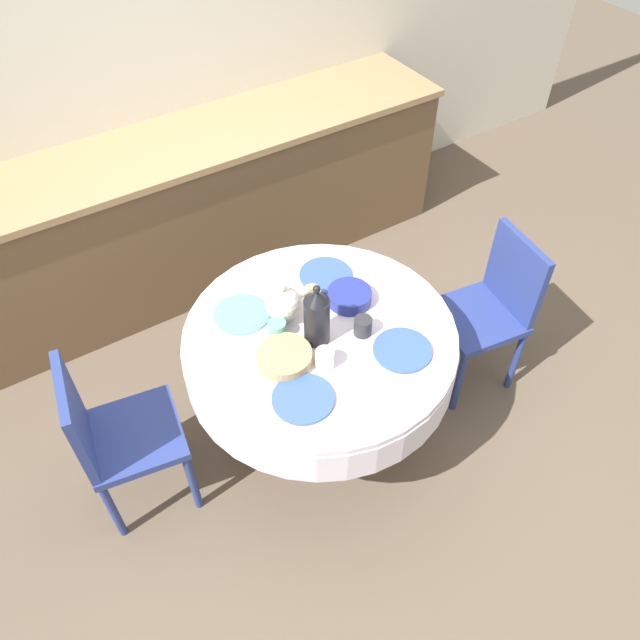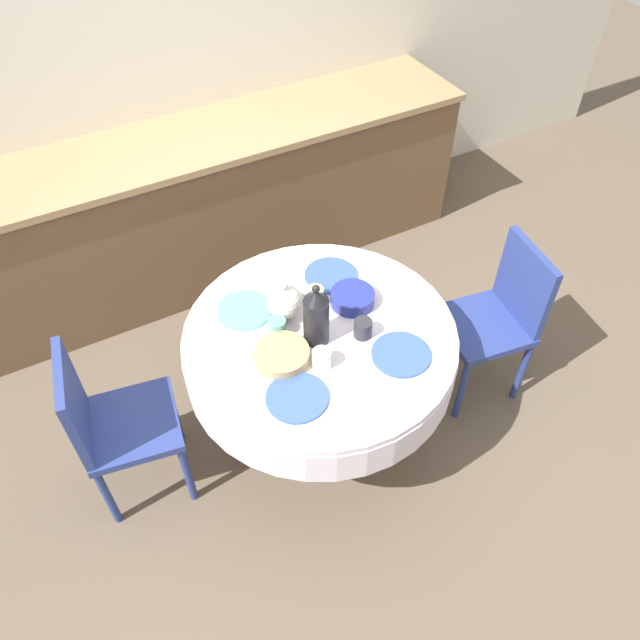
# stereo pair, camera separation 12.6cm
# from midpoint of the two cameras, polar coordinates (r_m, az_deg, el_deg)

# --- Properties ---
(ground_plane) EXTENTS (12.00, 12.00, 0.00)m
(ground_plane) POSITION_cam_midpoint_polar(r_m,az_deg,el_deg) (3.29, -1.11, -9.77)
(ground_plane) COLOR brown
(wall_back) EXTENTS (7.00, 0.05, 2.60)m
(wall_back) POSITION_cam_midpoint_polar(r_m,az_deg,el_deg) (3.76, -17.00, 22.24)
(wall_back) COLOR silver
(wall_back) RESTS_ON ground_plane
(kitchen_counter) EXTENTS (3.24, 0.64, 0.94)m
(kitchen_counter) POSITION_cam_midpoint_polar(r_m,az_deg,el_deg) (3.88, -12.63, 9.62)
(kitchen_counter) COLOR brown
(kitchen_counter) RESTS_ON ground_plane
(dining_table) EXTENTS (1.21, 1.21, 0.73)m
(dining_table) POSITION_cam_midpoint_polar(r_m,az_deg,el_deg) (2.81, -1.29, -2.92)
(dining_table) COLOR tan
(dining_table) RESTS_ON ground_plane
(chair_left) EXTENTS (0.45, 0.45, 0.89)m
(chair_left) POSITION_cam_midpoint_polar(r_m,az_deg,el_deg) (3.24, 14.25, 1.25)
(chair_left) COLOR navy
(chair_left) RESTS_ON ground_plane
(chair_right) EXTENTS (0.46, 0.46, 0.89)m
(chair_right) POSITION_cam_midpoint_polar(r_m,az_deg,el_deg) (2.82, -19.58, -9.81)
(chair_right) COLOR navy
(chair_right) RESTS_ON ground_plane
(plate_near_left) EXTENTS (0.25, 0.25, 0.01)m
(plate_near_left) POSITION_cam_midpoint_polar(r_m,az_deg,el_deg) (2.48, -3.02, -7.23)
(plate_near_left) COLOR #3856AD
(plate_near_left) RESTS_ON dining_table
(cup_near_left) EXTENTS (0.08, 0.08, 0.09)m
(cup_near_left) POSITION_cam_midpoint_polar(r_m,az_deg,el_deg) (2.56, -0.97, -3.59)
(cup_near_left) COLOR white
(cup_near_left) RESTS_ON dining_table
(plate_near_right) EXTENTS (0.25, 0.25, 0.01)m
(plate_near_right) POSITION_cam_midpoint_polar(r_m,az_deg,el_deg) (2.65, 6.20, -2.79)
(plate_near_right) COLOR #3856AD
(plate_near_right) RESTS_ON dining_table
(cup_near_right) EXTENTS (0.08, 0.08, 0.09)m
(cup_near_right) POSITION_cam_midpoint_polar(r_m,az_deg,el_deg) (2.68, 2.60, -0.61)
(cup_near_right) COLOR #28282D
(cup_near_right) RESTS_ON dining_table
(plate_far_left) EXTENTS (0.25, 0.25, 0.01)m
(plate_far_left) POSITION_cam_midpoint_polar(r_m,az_deg,el_deg) (2.81, -8.44, 0.51)
(plate_far_left) COLOR #60BCB7
(plate_far_left) RESTS_ON dining_table
(cup_far_left) EXTENTS (0.08, 0.08, 0.09)m
(cup_far_left) POSITION_cam_midpoint_polar(r_m,az_deg,el_deg) (2.68, -5.28, -0.90)
(cup_far_left) COLOR #5BA39E
(cup_far_left) RESTS_ON dining_table
(plate_far_right) EXTENTS (0.25, 0.25, 0.01)m
(plate_far_right) POSITION_cam_midpoint_polar(r_m,az_deg,el_deg) (2.96, -0.71, 4.11)
(plate_far_right) COLOR #3856AD
(plate_far_right) RESTS_ON dining_table
(cup_far_right) EXTENTS (0.08, 0.08, 0.09)m
(cup_far_right) POSITION_cam_midpoint_polar(r_m,az_deg,el_deg) (2.81, -2.00, 2.13)
(cup_far_right) COLOR #DBB766
(cup_far_right) RESTS_ON dining_table
(coffee_carafe) EXTENTS (0.11, 0.11, 0.31)m
(coffee_carafe) POSITION_cam_midpoint_polar(r_m,az_deg,el_deg) (2.59, -1.70, 0.26)
(coffee_carafe) COLOR black
(coffee_carafe) RESTS_ON dining_table
(teapot) EXTENTS (0.22, 0.16, 0.21)m
(teapot) POSITION_cam_midpoint_polar(r_m,az_deg,el_deg) (2.72, -4.68, 1.46)
(teapot) COLOR silver
(teapot) RESTS_ON dining_table
(bread_basket) EXTENTS (0.23, 0.23, 0.06)m
(bread_basket) POSITION_cam_midpoint_polar(r_m,az_deg,el_deg) (2.59, -4.67, -3.45)
(bread_basket) COLOR tan
(bread_basket) RESTS_ON dining_table
(fruit_bowl) EXTENTS (0.20, 0.20, 0.06)m
(fruit_bowl) POSITION_cam_midpoint_polar(r_m,az_deg,el_deg) (2.82, 1.43, 2.13)
(fruit_bowl) COLOR navy
(fruit_bowl) RESTS_ON dining_table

